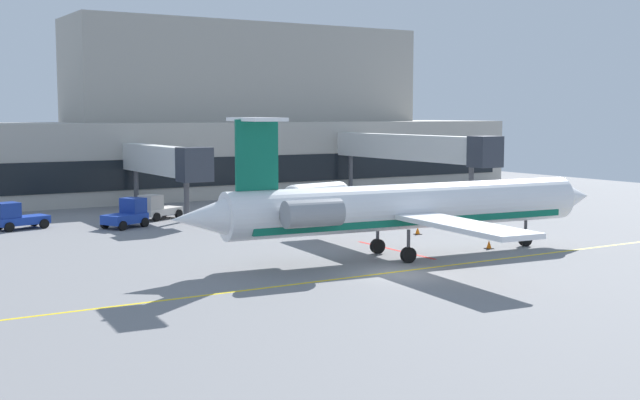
{
  "coord_description": "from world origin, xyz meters",
  "views": [
    {
      "loc": [
        -26.54,
        -35.06,
        8.54
      ],
      "look_at": [
        1.1,
        10.2,
        3.0
      ],
      "focal_mm": 46.92,
      "sensor_mm": 36.0,
      "label": 1
    }
  ],
  "objects_px": {
    "belt_loader": "(128,214)",
    "fuel_tank": "(317,194)",
    "regional_jet": "(403,207)",
    "baggage_tug": "(16,217)",
    "pushback_tractor": "(156,208)"
  },
  "relations": [
    {
      "from": "regional_jet",
      "to": "fuel_tank",
      "type": "relative_size",
      "value": 3.92
    },
    {
      "from": "belt_loader",
      "to": "fuel_tank",
      "type": "height_order",
      "value": "fuel_tank"
    },
    {
      "from": "regional_jet",
      "to": "baggage_tug",
      "type": "xyz_separation_m",
      "value": [
        -17.09,
        24.26,
        -2.06
      ]
    },
    {
      "from": "regional_jet",
      "to": "baggage_tug",
      "type": "relative_size",
      "value": 6.97
    },
    {
      "from": "baggage_tug",
      "to": "fuel_tank",
      "type": "bearing_deg",
      "value": -0.99
    },
    {
      "from": "regional_jet",
      "to": "fuel_tank",
      "type": "height_order",
      "value": "regional_jet"
    },
    {
      "from": "belt_loader",
      "to": "regional_jet",
      "type": "bearing_deg",
      "value": -65.33
    },
    {
      "from": "pushback_tractor",
      "to": "belt_loader",
      "type": "distance_m",
      "value": 4.79
    },
    {
      "from": "baggage_tug",
      "to": "belt_loader",
      "type": "relative_size",
      "value": 1.11
    },
    {
      "from": "baggage_tug",
      "to": "belt_loader",
      "type": "bearing_deg",
      "value": -22.85
    },
    {
      "from": "belt_loader",
      "to": "fuel_tank",
      "type": "distance_m",
      "value": 18.36
    },
    {
      "from": "baggage_tug",
      "to": "fuel_tank",
      "type": "xyz_separation_m",
      "value": [
        25.54,
        -0.44,
        0.39
      ]
    },
    {
      "from": "baggage_tug",
      "to": "fuel_tank",
      "type": "height_order",
      "value": "fuel_tank"
    },
    {
      "from": "pushback_tractor",
      "to": "regional_jet",
      "type": "bearing_deg",
      "value": -75.69
    },
    {
      "from": "pushback_tractor",
      "to": "fuel_tank",
      "type": "height_order",
      "value": "fuel_tank"
    }
  ]
}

